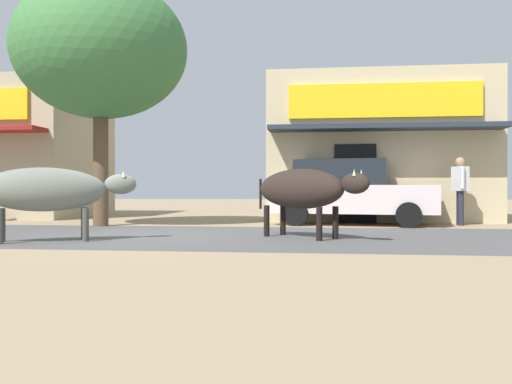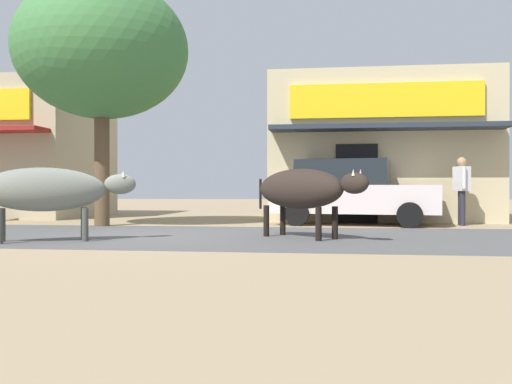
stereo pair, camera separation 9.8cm
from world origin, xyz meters
name	(u,v)px [view 1 (the left image)]	position (x,y,z in m)	size (l,w,h in m)	color
ground	(138,235)	(0.00, 0.00, 0.00)	(80.00, 80.00, 0.00)	#9D8665
asphalt_road	(138,235)	(0.00, 0.00, 0.00)	(72.00, 5.37, 0.00)	#515051
storefront_right_club	(376,150)	(5.14, 6.99, 2.08)	(6.27, 5.60, 4.16)	#C7B68B
roadside_tree	(101,50)	(-1.82, 2.57, 4.29)	(4.21, 4.21, 5.99)	brown
parked_hatchback_car	(351,191)	(4.26, 3.86, 0.84)	(4.29, 2.27, 1.64)	silver
cow_near_brown	(48,190)	(-1.09, -1.45, 0.88)	(2.53, 1.60, 1.27)	slate
cow_far_dark	(303,189)	(3.22, -0.21, 0.90)	(2.25, 1.95, 1.28)	black
pedestrian_by_shop	(460,185)	(6.94, 3.94, 1.00)	(0.38, 0.61, 1.69)	#262633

